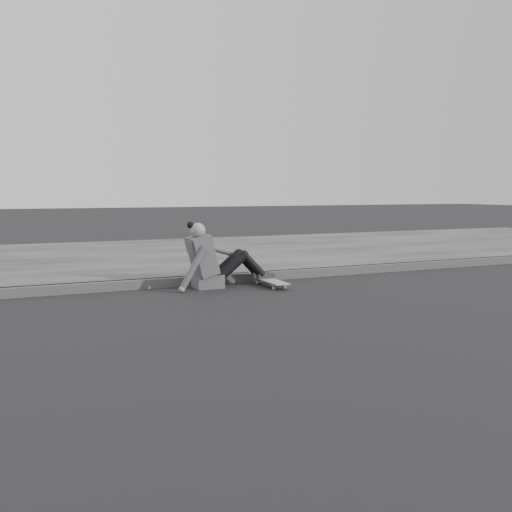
{
  "coord_description": "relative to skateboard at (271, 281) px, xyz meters",
  "views": [
    {
      "loc": [
        -2.54,
        -4.75,
        1.27
      ],
      "look_at": [
        0.18,
        1.4,
        0.5
      ],
      "focal_mm": 40.0,
      "sensor_mm": 36.0,
      "label": 1
    }
  ],
  "objects": [
    {
      "name": "ground",
      "position": [
        -0.68,
        -2.05,
        -0.07
      ],
      "size": [
        80.0,
        80.0,
        0.0
      ],
      "primitive_type": "plane",
      "color": "black",
      "rests_on": "ground"
    },
    {
      "name": "sidewalk",
      "position": [
        -0.68,
        3.55,
        -0.01
      ],
      "size": [
        24.0,
        6.0,
        0.12
      ],
      "primitive_type": "cube",
      "color": "#3E3E3E",
      "rests_on": "ground"
    },
    {
      "name": "skateboard",
      "position": [
        0.0,
        0.0,
        0.0
      ],
      "size": [
        0.2,
        0.78,
        0.09
      ],
      "color": "gray",
      "rests_on": "ground"
    },
    {
      "name": "curb",
      "position": [
        -0.68,
        0.53,
        -0.01
      ],
      "size": [
        24.0,
        0.16,
        0.12
      ],
      "primitive_type": "cube",
      "color": "#434343",
      "rests_on": "ground"
    },
    {
      "name": "seated_woman",
      "position": [
        -0.73,
        0.25,
        0.29
      ],
      "size": [
        1.38,
        0.46,
        0.88
      ],
      "color": "#4A4A4C",
      "rests_on": "ground"
    }
  ]
}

